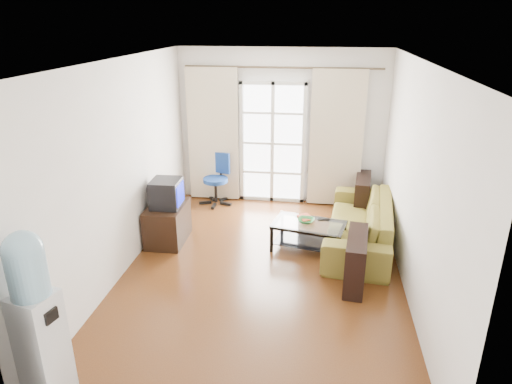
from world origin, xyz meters
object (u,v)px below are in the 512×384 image
coffee_table (309,233)px  crt_tv (165,193)px  water_cooler (36,314)px  tv_stand (168,223)px  task_chair (217,189)px  sofa (359,222)px

coffee_table → crt_tv: bearing=-178.9°
water_cooler → crt_tv: bearing=101.3°
tv_stand → crt_tv: crt_tv is taller
tv_stand → task_chair: size_ratio=0.86×
coffee_table → water_cooler: 3.80m
crt_tv → tv_stand: bearing=101.8°
water_cooler → coffee_table: bearing=67.6°
coffee_table → water_cooler: size_ratio=0.69×
task_chair → crt_tv: bearing=-86.2°
tv_stand → water_cooler: size_ratio=0.49×
tv_stand → task_chair: task_chair is taller
sofa → water_cooler: (-2.91, -3.37, 0.51)m
sofa → tv_stand: size_ratio=3.01×
sofa → task_chair: task_chair is taller
tv_stand → crt_tv: bearing=-77.2°
crt_tv → water_cooler: water_cooler is taller
coffee_table → task_chair: size_ratio=1.22×
sofa → crt_tv: bearing=-76.7°
tv_stand → crt_tv: (0.00, -0.01, 0.49)m
crt_tv → task_chair: 1.71m
tv_stand → crt_tv: size_ratio=1.68×
crt_tv → task_chair: (0.39, 1.59, -0.51)m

